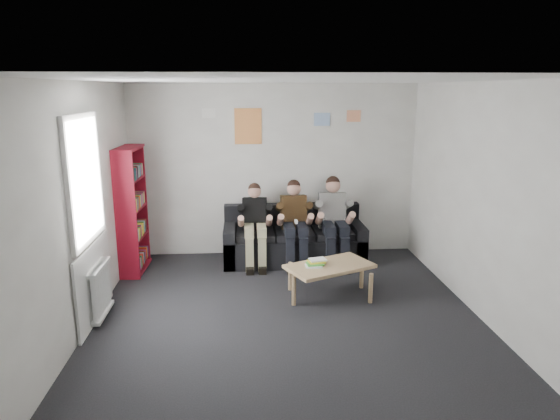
# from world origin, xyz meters

# --- Properties ---
(room_shell) EXTENTS (5.00, 5.00, 5.00)m
(room_shell) POSITION_xyz_m (0.00, 0.00, 1.35)
(room_shell) COLOR black
(room_shell) RESTS_ON ground
(sofa) EXTENTS (2.15, 0.88, 0.83)m
(sofa) POSITION_xyz_m (0.27, 2.09, 0.30)
(sofa) COLOR black
(sofa) RESTS_ON ground
(bookshelf) EXTENTS (0.27, 0.82, 1.82)m
(bookshelf) POSITION_xyz_m (-2.09, 1.81, 0.91)
(bookshelf) COLOR maroon
(bookshelf) RESTS_ON ground
(coffee_table) EXTENTS (1.07, 0.59, 0.43)m
(coffee_table) POSITION_xyz_m (0.59, 0.64, 0.38)
(coffee_table) COLOR tan
(coffee_table) RESTS_ON ground
(game_cases) EXTENTS (0.27, 0.25, 0.07)m
(game_cases) POSITION_xyz_m (0.41, 0.63, 0.46)
(game_cases) COLOR white
(game_cases) RESTS_ON coffee_table
(person_left) EXTENTS (0.36, 0.78, 1.24)m
(person_left) POSITION_xyz_m (-0.32, 1.90, 0.62)
(person_left) COLOR black
(person_left) RESTS_ON sofa
(person_middle) EXTENTS (0.39, 0.83, 1.28)m
(person_middle) POSITION_xyz_m (0.27, 1.90, 0.64)
(person_middle) COLOR #4B3219
(person_middle) RESTS_ON sofa
(person_right) EXTENTS (0.41, 0.88, 1.32)m
(person_right) POSITION_xyz_m (0.87, 1.89, 0.66)
(person_right) COLOR silver
(person_right) RESTS_ON sofa
(radiator) EXTENTS (0.10, 0.64, 0.60)m
(radiator) POSITION_xyz_m (-2.15, 0.20, 0.35)
(radiator) COLOR white
(radiator) RESTS_ON ground
(window) EXTENTS (0.05, 1.30, 2.36)m
(window) POSITION_xyz_m (-2.22, 0.20, 1.03)
(window) COLOR white
(window) RESTS_ON room_shell
(poster_large) EXTENTS (0.42, 0.01, 0.55)m
(poster_large) POSITION_xyz_m (-0.40, 2.49, 2.05)
(poster_large) COLOR #E7C251
(poster_large) RESTS_ON room_shell
(poster_blue) EXTENTS (0.25, 0.01, 0.20)m
(poster_blue) POSITION_xyz_m (0.75, 2.49, 2.15)
(poster_blue) COLOR #3D84D2
(poster_blue) RESTS_ON room_shell
(poster_pink) EXTENTS (0.22, 0.01, 0.18)m
(poster_pink) POSITION_xyz_m (1.25, 2.49, 2.20)
(poster_pink) COLOR #D34280
(poster_pink) RESTS_ON room_shell
(poster_sign) EXTENTS (0.20, 0.01, 0.14)m
(poster_sign) POSITION_xyz_m (-1.00, 2.49, 2.25)
(poster_sign) COLOR silver
(poster_sign) RESTS_ON room_shell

